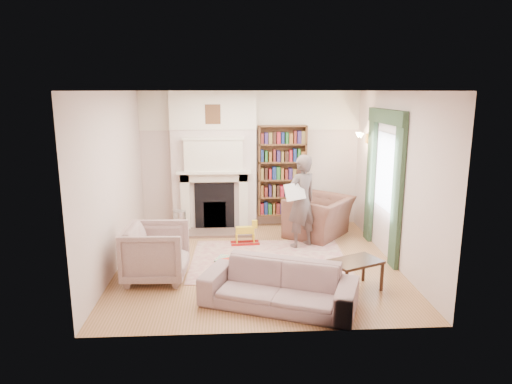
{
  "coord_description": "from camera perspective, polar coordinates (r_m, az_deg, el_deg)",
  "views": [
    {
      "loc": [
        -0.43,
        -7.15,
        2.81
      ],
      "look_at": [
        0.0,
        0.25,
        1.15
      ],
      "focal_mm": 32.0,
      "sensor_mm": 36.0,
      "label": 1
    }
  ],
  "objects": [
    {
      "name": "comic_annuals",
      "position": [
        7.33,
        2.33,
        -9.75
      ],
      "size": [
        0.97,
        0.51,
        0.02
      ],
      "color": "red",
      "rests_on": "rug"
    },
    {
      "name": "paraffin_heater",
      "position": [
        8.93,
        -9.51,
        -4.05
      ],
      "size": [
        0.28,
        0.28,
        0.55
      ],
      "primitive_type": "cylinder",
      "rotation": [
        0.0,
        0.0,
        0.21
      ],
      "color": "#B3B6BB",
      "rests_on": "floor"
    },
    {
      "name": "armchair_reading",
      "position": [
        9.01,
        7.87,
        -3.09
      ],
      "size": [
        1.56,
        1.58,
        0.78
      ],
      "primitive_type": "imported",
      "rotation": [
        0.0,
        0.0,
        4.04
      ],
      "color": "brown",
      "rests_on": "floor"
    },
    {
      "name": "curtain_right",
      "position": [
        8.81,
        14.12,
        1.7
      ],
      "size": [
        0.07,
        0.32,
        2.4
      ],
      "primitive_type": "cube",
      "color": "#2B4029",
      "rests_on": "floor"
    },
    {
      "name": "newspaper",
      "position": [
        7.98,
        4.88,
        0.04
      ],
      "size": [
        0.43,
        0.33,
        0.29
      ],
      "primitive_type": "cube",
      "rotation": [
        -0.35,
        0.0,
        0.56
      ],
      "color": "silver",
      "rests_on": "man_reading"
    },
    {
      "name": "wall_sconce",
      "position": [
        9.04,
        12.57,
        6.54
      ],
      "size": [
        0.2,
        0.24,
        0.24
      ],
      "primitive_type": null,
      "color": "gold",
      "rests_on": "wall_right"
    },
    {
      "name": "curtain_left",
      "position": [
        7.51,
        17.26,
        -0.33
      ],
      "size": [
        0.07,
        0.32,
        2.4
      ],
      "primitive_type": "cube",
      "color": "#2B4029",
      "rests_on": "floor"
    },
    {
      "name": "pelmet",
      "position": [
        8.0,
        16.0,
        9.06
      ],
      "size": [
        0.09,
        1.7,
        0.24
      ],
      "primitive_type": "cube",
      "color": "#2B4029",
      "rests_on": "wall_right"
    },
    {
      "name": "floor",
      "position": [
        7.69,
        0.11,
        -8.8
      ],
      "size": [
        4.5,
        4.5,
        0.0
      ],
      "primitive_type": "plane",
      "color": "brown",
      "rests_on": "ground"
    },
    {
      "name": "wall_front",
      "position": [
        5.12,
        1.61,
        -3.37
      ],
      "size": [
        4.5,
        0.0,
        4.5
      ],
      "primitive_type": "plane",
      "rotation": [
        -1.57,
        0.0,
        0.0
      ],
      "color": "beige",
      "rests_on": "floor"
    },
    {
      "name": "man_reading",
      "position": [
        8.25,
        5.69,
        -1.18
      ],
      "size": [
        0.74,
        0.67,
        1.7
      ],
      "primitive_type": "imported",
      "rotation": [
        0.0,
        0.0,
        3.7
      ],
      "color": "#504340",
      "rests_on": "floor"
    },
    {
      "name": "wall_left",
      "position": [
        7.51,
        -17.29,
        1.23
      ],
      "size": [
        0.0,
        4.5,
        4.5
      ],
      "primitive_type": "plane",
      "rotation": [
        1.57,
        0.0,
        1.57
      ],
      "color": "beige",
      "rests_on": "floor"
    },
    {
      "name": "rug",
      "position": [
        7.79,
        1.64,
        -8.47
      ],
      "size": [
        2.67,
        2.09,
        0.01
      ],
      "primitive_type": "cube",
      "rotation": [
        0.0,
        0.0,
        -0.04
      ],
      "color": "beige",
      "rests_on": "floor"
    },
    {
      "name": "coffee_table",
      "position": [
        6.77,
        12.3,
        -10.13
      ],
      "size": [
        0.82,
        0.7,
        0.45
      ],
      "primitive_type": null,
      "rotation": [
        0.0,
        0.0,
        0.43
      ],
      "color": "#381D13",
      "rests_on": "floor"
    },
    {
      "name": "rocking_horse",
      "position": [
        8.47,
        -1.38,
        -5.11
      ],
      "size": [
        0.54,
        0.25,
        0.46
      ],
      "primitive_type": null,
      "rotation": [
        0.0,
        0.0,
        0.08
      ],
      "color": "gold",
      "rests_on": "rug"
    },
    {
      "name": "game_box_lid",
      "position": [
        7.66,
        -3.34,
        -8.62
      ],
      "size": [
        0.38,
        0.32,
        0.05
      ],
      "primitive_type": "cube",
      "rotation": [
        0.0,
        0.0,
        0.39
      ],
      "color": "red",
      "rests_on": "rug"
    },
    {
      "name": "bookcase",
      "position": [
        9.47,
        3.28,
        2.66
      ],
      "size": [
        1.0,
        0.24,
        1.85
      ],
      "primitive_type": "cube",
      "color": "brown",
      "rests_on": "floor"
    },
    {
      "name": "fireplace",
      "position": [
        9.31,
        -5.26,
        3.78
      ],
      "size": [
        1.7,
        0.58,
        2.8
      ],
      "color": "beige",
      "rests_on": "floor"
    },
    {
      "name": "board_game",
      "position": [
        7.78,
        -3.71,
        -8.36
      ],
      "size": [
        0.42,
        0.42,
        0.03
      ],
      "primitive_type": "cube",
      "rotation": [
        0.0,
        0.0,
        -0.34
      ],
      "color": "#E5F255",
      "rests_on": "rug"
    },
    {
      "name": "sofa",
      "position": [
        6.14,
        2.82,
        -11.57
      ],
      "size": [
        2.17,
        1.48,
        0.59
      ],
      "primitive_type": "imported",
      "rotation": [
        0.0,
        0.0,
        -0.38
      ],
      "color": "gray",
      "rests_on": "floor"
    },
    {
      "name": "wall_right",
      "position": [
        7.76,
        16.94,
        1.61
      ],
      "size": [
        0.0,
        4.5,
        4.5
      ],
      "primitive_type": "plane",
      "rotation": [
        1.57,
        0.0,
        -1.57
      ],
      "color": "beige",
      "rests_on": "floor"
    },
    {
      "name": "armchair_left",
      "position": [
        7.08,
        -12.36,
        -7.41
      ],
      "size": [
        0.96,
        0.93,
        0.84
      ],
      "primitive_type": "imported",
      "rotation": [
        0.0,
        0.0,
        1.53
      ],
      "color": "#C0AE9F",
      "rests_on": "floor"
    },
    {
      "name": "ceiling",
      "position": [
        7.16,
        0.12,
        12.55
      ],
      "size": [
        4.5,
        4.5,
        0.0
      ],
      "primitive_type": "plane",
      "rotation": [
        3.14,
        0.0,
        0.0
      ],
      "color": "white",
      "rests_on": "wall_back"
    },
    {
      "name": "window",
      "position": [
        8.12,
        15.9,
        2.5
      ],
      "size": [
        0.02,
        0.9,
        1.3
      ],
      "primitive_type": "cube",
      "color": "silver",
      "rests_on": "wall_right"
    },
    {
      "name": "wall_back",
      "position": [
        9.51,
        -0.69,
        4.1
      ],
      "size": [
        4.5,
        0.0,
        4.5
      ],
      "primitive_type": "plane",
      "rotation": [
        1.57,
        0.0,
        0.0
      ],
      "color": "beige",
      "rests_on": "floor"
    }
  ]
}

